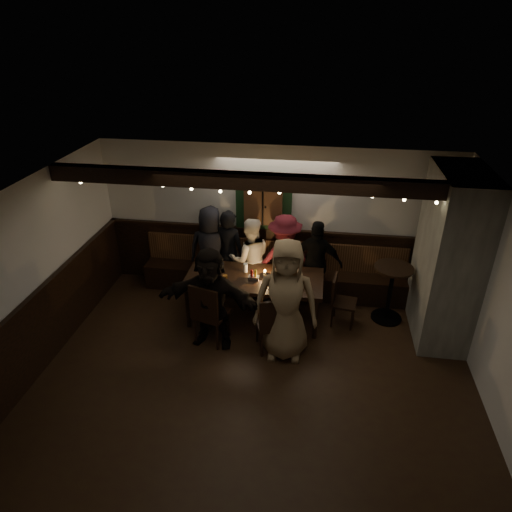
% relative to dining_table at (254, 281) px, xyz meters
% --- Properties ---
extents(room, '(6.02, 5.01, 2.62)m').
position_rel_dining_table_xyz_m(room, '(1.27, 0.02, 0.37)').
color(room, black).
rests_on(room, ground).
extents(dining_table, '(2.16, 0.93, 0.94)m').
position_rel_dining_table_xyz_m(dining_table, '(0.00, 0.00, 0.00)').
color(dining_table, black).
rests_on(dining_table, ground).
extents(chair_near_left, '(0.58, 0.58, 1.03)m').
position_rel_dining_table_xyz_m(chair_near_left, '(-0.57, -0.74, -0.12)').
color(chair_near_left, black).
rests_on(chair_near_left, ground).
extents(chair_near_right, '(0.55, 0.55, 0.96)m').
position_rel_dining_table_xyz_m(chair_near_right, '(0.39, -0.80, -0.17)').
color(chair_near_right, black).
rests_on(chair_near_right, ground).
extents(chair_end, '(0.43, 0.43, 0.84)m').
position_rel_dining_table_xyz_m(chair_end, '(1.36, 0.08, -0.23)').
color(chair_end, black).
rests_on(chair_end, ground).
extents(high_top, '(0.61, 0.61, 0.97)m').
position_rel_dining_table_xyz_m(high_top, '(2.16, 0.31, -0.10)').
color(high_top, black).
rests_on(high_top, ground).
extents(person_a, '(0.79, 0.53, 1.60)m').
position_rel_dining_table_xyz_m(person_a, '(-0.88, 0.77, 0.09)').
color(person_a, black).
rests_on(person_a, ground).
extents(person_b, '(0.65, 0.50, 1.58)m').
position_rel_dining_table_xyz_m(person_b, '(-0.55, 0.73, 0.08)').
color(person_b, black).
rests_on(person_b, ground).
extents(person_c, '(0.85, 0.74, 1.49)m').
position_rel_dining_table_xyz_m(person_c, '(-0.17, 0.65, 0.04)').
color(person_c, silver).
rests_on(person_c, ground).
extents(person_d, '(1.14, 0.87, 1.56)m').
position_rel_dining_table_xyz_m(person_d, '(0.41, 0.70, 0.07)').
color(person_d, '#461018').
rests_on(person_d, ground).
extents(person_e, '(0.92, 0.48, 1.49)m').
position_rel_dining_table_xyz_m(person_e, '(0.96, 0.68, 0.04)').
color(person_e, black).
rests_on(person_e, ground).
extents(person_f, '(1.52, 0.61, 1.59)m').
position_rel_dining_table_xyz_m(person_f, '(-0.53, -0.72, 0.09)').
color(person_f, black).
rests_on(person_f, ground).
extents(person_g, '(0.93, 0.63, 1.84)m').
position_rel_dining_table_xyz_m(person_g, '(0.57, -0.80, 0.22)').
color(person_g, '#89704F').
rests_on(person_g, ground).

